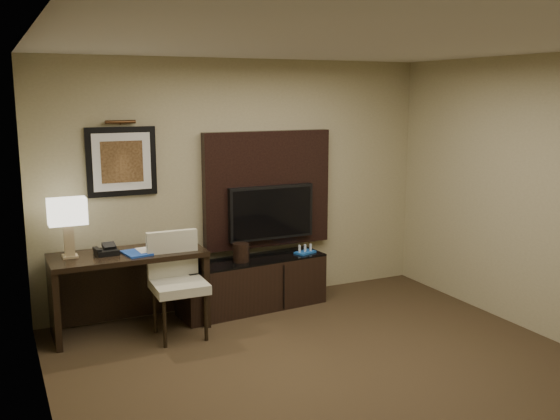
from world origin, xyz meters
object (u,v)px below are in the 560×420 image
tv (271,212)px  minibar_tray (305,250)px  desk_chair (179,285)px  ice_bucket (241,252)px  table_lamp (68,225)px  desk (130,292)px  desk_phone (106,249)px  credenza (253,284)px

tv → minibar_tray: (0.32, -0.21, -0.42)m
desk_chair → ice_bucket: size_ratio=5.29×
ice_bucket → minibar_tray: bearing=1.4°
table_lamp → minibar_tray: size_ratio=2.69×
desk → ice_bucket: (1.20, 0.01, 0.26)m
tv → desk_phone: (-1.85, -0.22, -0.17)m
desk_chair → ice_bucket: 0.91m
desk_phone → ice_bucket: size_ratio=1.05×
credenza → table_lamp: size_ratio=2.64×
ice_bucket → desk_phone: bearing=179.9°
credenza → tv: (0.31, 0.19, 0.74)m
minibar_tray → desk_chair: bearing=-165.0°
desk_chair → ice_bucket: (0.80, 0.40, 0.14)m
ice_bucket → minibar_tray: ice_bucket is taller
desk → credenza: desk is taller
desk_phone → ice_bucket: 1.41m
desk_chair → minibar_tray: 1.64m
tv → ice_bucket: (-0.46, -0.23, -0.36)m
tv → ice_bucket: size_ratio=5.07×
desk → credenza: (1.35, 0.05, -0.12)m
table_lamp → minibar_tray: 2.56m
desk → ice_bucket: desk is taller
credenza → desk_chair: bearing=-159.8°
desk_phone → ice_bucket: desk_phone is taller
desk_chair → desk_phone: bearing=146.5°
desk_chair → table_lamp: (-0.93, 0.45, 0.58)m
desk → table_lamp: (-0.53, 0.06, 0.71)m
desk_chair → minibar_tray: desk_chair is taller
table_lamp → ice_bucket: (1.73, -0.05, -0.44)m
credenza → desk_phone: desk_phone is taller
desk → table_lamp: 0.89m
credenza → desk_chair: size_ratio=1.56×
credenza → desk_phone: 1.64m
table_lamp → ice_bucket: size_ratio=3.14×
table_lamp → credenza: bearing=-0.4°
table_lamp → ice_bucket: table_lamp is taller
credenza → minibar_tray: minibar_tray is taller
minibar_tray → ice_bucket: bearing=-178.6°
desk → table_lamp: bearing=173.0°
tv → desk_chair: bearing=-153.4°
desk_chair → credenza: bearing=25.9°
tv → minibar_tray: tv is taller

